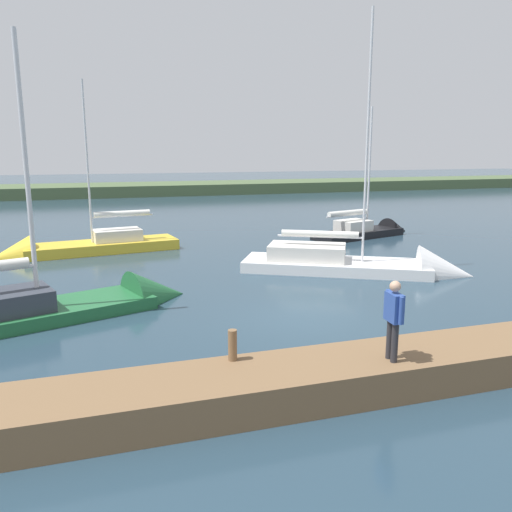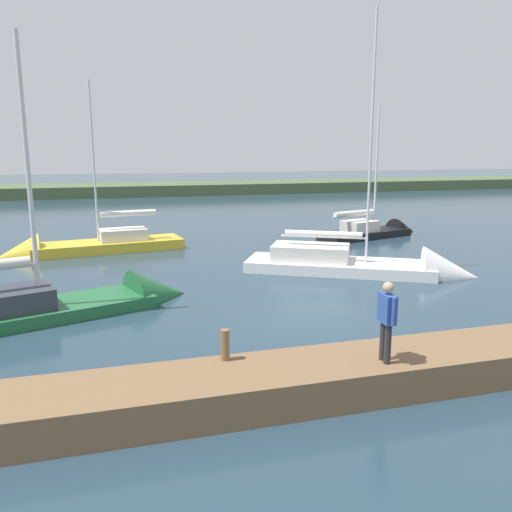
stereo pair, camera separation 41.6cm
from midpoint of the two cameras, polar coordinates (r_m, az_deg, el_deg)
ground_plane at (r=15.85m, az=4.99°, el=-6.81°), size 200.00×200.00×0.00m
far_shoreline at (r=60.55m, az=-11.87°, el=6.73°), size 180.00×8.00×2.40m
dock_pier at (r=11.73m, az=14.08°, el=-12.02°), size 23.02×1.80×0.75m
mooring_post_near at (r=10.75m, az=-3.75°, el=-9.85°), size 0.18×0.18×0.66m
sailboat_behind_pier at (r=26.78m, az=-19.95°, el=0.44°), size 9.05×3.40×9.32m
sailboat_far_right at (r=17.13m, az=-20.25°, el=-5.58°), size 9.29×4.95×9.31m
sailboat_mid_channel at (r=21.87m, az=12.38°, el=-1.50°), size 9.39×6.57×11.53m
sailboat_outer_mooring at (r=31.31m, az=12.29°, el=2.53°), size 7.28×3.78×8.27m
person_on_dock at (r=10.83m, az=13.97°, el=-6.38°), size 0.25×0.65×1.70m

